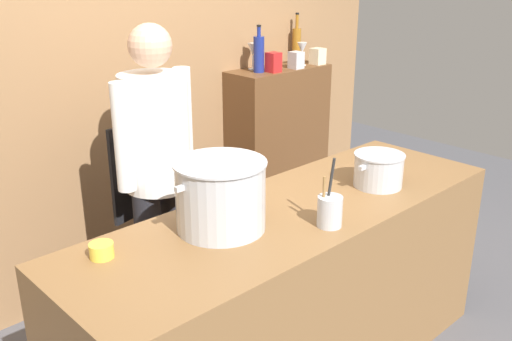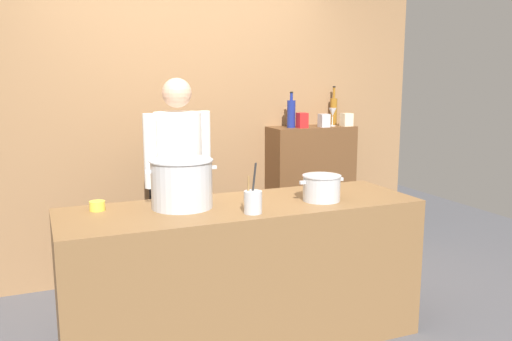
{
  "view_description": "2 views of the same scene",
  "coord_description": "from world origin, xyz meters",
  "px_view_note": "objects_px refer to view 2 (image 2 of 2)",
  "views": [
    {
      "loc": [
        -1.71,
        -1.56,
        1.93
      ],
      "look_at": [
        0.16,
        0.41,
        0.93
      ],
      "focal_mm": 40.03,
      "sensor_mm": 36.0,
      "label": 1
    },
    {
      "loc": [
        -1.15,
        -2.95,
        1.68
      ],
      "look_at": [
        0.25,
        0.4,
        1.03
      ],
      "focal_mm": 37.38,
      "sensor_mm": 36.0,
      "label": 2
    }
  ],
  "objects_px": {
    "wine_glass_tall": "(332,113)",
    "spice_tin_silver": "(324,121)",
    "stockpot_small": "(322,188)",
    "wine_glass_wide": "(290,112)",
    "butter_jar": "(97,206)",
    "wine_bottle_amber": "(334,110)",
    "stockpot_large": "(182,184)",
    "spice_tin_cream": "(347,120)",
    "chef": "(179,175)",
    "spice_tin_red": "(302,120)",
    "wine_bottle_cobalt": "(291,113)",
    "utensil_crock": "(253,202)"
  },
  "relations": [
    {
      "from": "chef",
      "to": "wine_glass_tall",
      "type": "bearing_deg",
      "value": -179.84
    },
    {
      "from": "wine_bottle_amber",
      "to": "wine_glass_wide",
      "type": "relative_size",
      "value": 1.98
    },
    {
      "from": "stockpot_large",
      "to": "utensil_crock",
      "type": "xyz_separation_m",
      "value": [
        0.34,
        -0.29,
        -0.08
      ]
    },
    {
      "from": "wine_bottle_amber",
      "to": "spice_tin_cream",
      "type": "height_order",
      "value": "wine_bottle_amber"
    },
    {
      "from": "butter_jar",
      "to": "wine_glass_wide",
      "type": "distance_m",
      "value": 2.13
    },
    {
      "from": "chef",
      "to": "utensil_crock",
      "type": "distance_m",
      "value": 0.99
    },
    {
      "from": "stockpot_large",
      "to": "spice_tin_cream",
      "type": "bearing_deg",
      "value": 30.07
    },
    {
      "from": "wine_bottle_cobalt",
      "to": "spice_tin_cream",
      "type": "height_order",
      "value": "wine_bottle_cobalt"
    },
    {
      "from": "chef",
      "to": "wine_bottle_amber",
      "type": "bearing_deg",
      "value": -176.03
    },
    {
      "from": "stockpot_small",
      "to": "wine_glass_wide",
      "type": "relative_size",
      "value": 1.74
    },
    {
      "from": "stockpot_large",
      "to": "stockpot_small",
      "type": "bearing_deg",
      "value": -11.04
    },
    {
      "from": "stockpot_large",
      "to": "wine_bottle_cobalt",
      "type": "xyz_separation_m",
      "value": [
        1.26,
        1.1,
        0.31
      ]
    },
    {
      "from": "wine_glass_tall",
      "to": "spice_tin_silver",
      "type": "distance_m",
      "value": 0.14
    },
    {
      "from": "butter_jar",
      "to": "wine_bottle_cobalt",
      "type": "xyz_separation_m",
      "value": [
        1.74,
        0.98,
        0.43
      ]
    },
    {
      "from": "stockpot_large",
      "to": "wine_glass_tall",
      "type": "xyz_separation_m",
      "value": [
        1.66,
        1.07,
        0.3
      ]
    },
    {
      "from": "chef",
      "to": "wine_glass_wide",
      "type": "relative_size",
      "value": 9.43
    },
    {
      "from": "butter_jar",
      "to": "spice_tin_silver",
      "type": "height_order",
      "value": "spice_tin_silver"
    },
    {
      "from": "wine_bottle_amber",
      "to": "utensil_crock",
      "type": "bearing_deg",
      "value": -133.3
    },
    {
      "from": "chef",
      "to": "spice_tin_silver",
      "type": "height_order",
      "value": "chef"
    },
    {
      "from": "spice_tin_red",
      "to": "spice_tin_silver",
      "type": "height_order",
      "value": "spice_tin_red"
    },
    {
      "from": "stockpot_large",
      "to": "chef",
      "type": "bearing_deg",
      "value": 77.18
    },
    {
      "from": "chef",
      "to": "stockpot_large",
      "type": "xyz_separation_m",
      "value": [
        -0.16,
        -0.69,
        0.08
      ]
    },
    {
      "from": "stockpot_small",
      "to": "butter_jar",
      "type": "height_order",
      "value": "stockpot_small"
    },
    {
      "from": "chef",
      "to": "spice_tin_cream",
      "type": "distance_m",
      "value": 1.69
    },
    {
      "from": "butter_jar",
      "to": "wine_bottle_amber",
      "type": "distance_m",
      "value": 2.52
    },
    {
      "from": "stockpot_large",
      "to": "spice_tin_cream",
      "type": "relative_size",
      "value": 3.83
    },
    {
      "from": "spice_tin_silver",
      "to": "wine_bottle_cobalt",
      "type": "bearing_deg",
      "value": 165.09
    },
    {
      "from": "utensil_crock",
      "to": "spice_tin_silver",
      "type": "distance_m",
      "value": 1.81
    },
    {
      "from": "spice_tin_cream",
      "to": "spice_tin_silver",
      "type": "distance_m",
      "value": 0.23
    },
    {
      "from": "wine_glass_tall",
      "to": "spice_tin_cream",
      "type": "relative_size",
      "value": 1.42
    },
    {
      "from": "stockpot_small",
      "to": "wine_glass_tall",
      "type": "height_order",
      "value": "wine_glass_tall"
    },
    {
      "from": "wine_bottle_cobalt",
      "to": "spice_tin_cream",
      "type": "relative_size",
      "value": 2.71
    },
    {
      "from": "butter_jar",
      "to": "spice_tin_cream",
      "type": "bearing_deg",
      "value": 22.04
    },
    {
      "from": "wine_bottle_amber",
      "to": "spice_tin_cream",
      "type": "distance_m",
      "value": 0.2
    },
    {
      "from": "stockpot_small",
      "to": "wine_bottle_cobalt",
      "type": "height_order",
      "value": "wine_bottle_cobalt"
    },
    {
      "from": "stockpot_small",
      "to": "wine_bottle_cobalt",
      "type": "relative_size",
      "value": 1.0
    },
    {
      "from": "wine_glass_wide",
      "to": "spice_tin_cream",
      "type": "xyz_separation_m",
      "value": [
        0.47,
        -0.17,
        -0.07
      ]
    },
    {
      "from": "butter_jar",
      "to": "wine_bottle_cobalt",
      "type": "distance_m",
      "value": 2.04
    },
    {
      "from": "spice_tin_red",
      "to": "spice_tin_cream",
      "type": "height_order",
      "value": "spice_tin_red"
    },
    {
      "from": "wine_bottle_amber",
      "to": "wine_glass_tall",
      "type": "bearing_deg",
      "value": -123.88
    },
    {
      "from": "wine_bottle_amber",
      "to": "butter_jar",
      "type": "bearing_deg",
      "value": -153.86
    },
    {
      "from": "stockpot_small",
      "to": "spice_tin_cream",
      "type": "relative_size",
      "value": 2.7
    },
    {
      "from": "chef",
      "to": "spice_tin_cream",
      "type": "height_order",
      "value": "chef"
    },
    {
      "from": "wine_bottle_cobalt",
      "to": "butter_jar",
      "type": "bearing_deg",
      "value": -150.62
    },
    {
      "from": "stockpot_small",
      "to": "wine_glass_wide",
      "type": "height_order",
      "value": "wine_glass_wide"
    },
    {
      "from": "wine_glass_wide",
      "to": "spice_tin_silver",
      "type": "xyz_separation_m",
      "value": [
        0.24,
        -0.18,
        -0.07
      ]
    },
    {
      "from": "chef",
      "to": "spice_tin_cream",
      "type": "bearing_deg",
      "value": 177.74
    },
    {
      "from": "butter_jar",
      "to": "wine_glass_wide",
      "type": "height_order",
      "value": "wine_glass_wide"
    },
    {
      "from": "chef",
      "to": "wine_bottle_cobalt",
      "type": "relative_size",
      "value": 5.4
    },
    {
      "from": "chef",
      "to": "spice_tin_red",
      "type": "xyz_separation_m",
      "value": [
        1.18,
        0.35,
        0.33
      ]
    }
  ]
}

